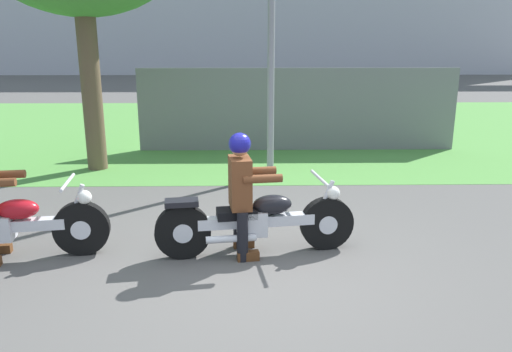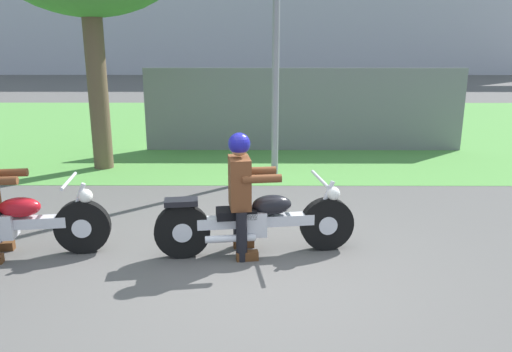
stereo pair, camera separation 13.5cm
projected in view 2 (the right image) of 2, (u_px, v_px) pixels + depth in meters
The scene contains 6 objects.
ground at pixel (249, 272), 5.10m from camera, with size 120.00×120.00×0.00m, color #565451.
grass_verge at pixel (255, 127), 14.01m from camera, with size 60.00×12.00×0.01m, color #549342.
motorcycle_lead at pixel (257, 221), 5.48m from camera, with size 2.24×0.69×0.86m.
rider_lead at pixel (241, 185), 5.35m from camera, with size 0.59×0.51×1.39m.
motorcycle_follow at pixel (5, 224), 5.39m from camera, with size 2.25×0.69×0.86m.
fence_segment at pixel (304, 110), 10.76m from camera, with size 7.00×0.06×1.80m, color slate.
Camera 2 is at (0.10, -4.66, 2.29)m, focal length 34.45 mm.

